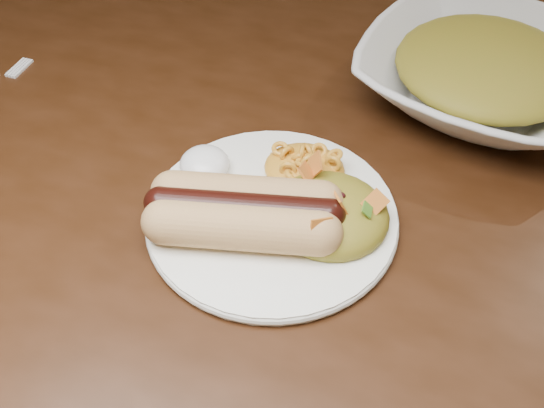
% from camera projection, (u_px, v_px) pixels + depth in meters
% --- Properties ---
extents(table, '(1.60, 0.90, 0.75)m').
position_uv_depth(table, '(249.00, 166.00, 0.74)').
color(table, black).
rests_on(table, floor).
extents(plate, '(0.23, 0.23, 0.01)m').
position_uv_depth(plate, '(272.00, 216.00, 0.55)').
color(plate, white).
rests_on(plate, table).
extents(hotdog, '(0.14, 0.10, 0.04)m').
position_uv_depth(hotdog, '(244.00, 211.00, 0.52)').
color(hotdog, '#DDBB61').
rests_on(hotdog, plate).
extents(mac_and_cheese, '(0.08, 0.08, 0.03)m').
position_uv_depth(mac_and_cheese, '(305.00, 161.00, 0.57)').
color(mac_and_cheese, yellow).
rests_on(mac_and_cheese, plate).
extents(sour_cream, '(0.06, 0.06, 0.03)m').
position_uv_depth(sour_cream, '(204.00, 160.00, 0.57)').
color(sour_cream, white).
rests_on(sour_cream, plate).
extents(taco_salad, '(0.10, 0.10, 0.05)m').
position_uv_depth(taco_salad, '(330.00, 206.00, 0.53)').
color(taco_salad, '#BB6B26').
rests_on(taco_salad, plate).
extents(serving_bowl, '(0.30, 0.30, 0.06)m').
position_uv_depth(serving_bowl, '(484.00, 76.00, 0.65)').
color(serving_bowl, silver).
rests_on(serving_bowl, table).
extents(bowl_filling, '(0.20, 0.20, 0.05)m').
position_uv_depth(bowl_filling, '(489.00, 59.00, 0.64)').
color(bowl_filling, '#BB6B26').
rests_on(bowl_filling, serving_bowl).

